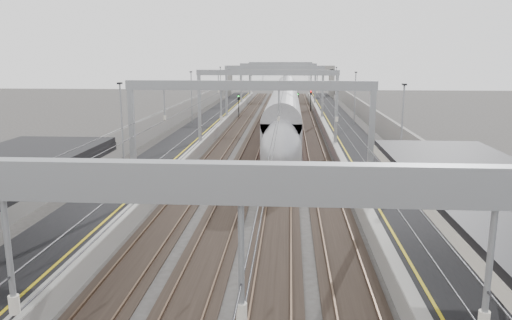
# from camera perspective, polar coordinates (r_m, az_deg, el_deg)

# --- Properties ---
(platform_left) EXTENTS (4.00, 120.00, 1.00)m
(platform_left) POSITION_cam_1_polar(r_m,az_deg,el_deg) (50.51, -7.67, 2.21)
(platform_left) COLOR black
(platform_left) RESTS_ON ground
(platform_right) EXTENTS (4.00, 120.00, 1.00)m
(platform_right) POSITION_cam_1_polar(r_m,az_deg,el_deg) (49.84, 10.67, 1.98)
(platform_right) COLOR black
(platform_right) RESTS_ON ground
(tracks) EXTENTS (11.40, 140.00, 0.20)m
(tracks) POSITION_cam_1_polar(r_m,az_deg,el_deg) (49.61, 1.44, 1.61)
(tracks) COLOR black
(tracks) RESTS_ON ground
(overhead_line) EXTENTS (13.00, 140.00, 6.60)m
(overhead_line) POSITION_cam_1_polar(r_m,az_deg,el_deg) (55.50, 1.77, 9.03)
(overhead_line) COLOR gray
(overhead_line) RESTS_ON platform_left
(overbridge) EXTENTS (22.00, 2.20, 6.90)m
(overbridge) POSITION_cam_1_polar(r_m,az_deg,el_deg) (103.86, 2.79, 9.86)
(overbridge) COLOR gray
(overbridge) RESTS_ON ground
(wall_left) EXTENTS (0.30, 120.00, 3.20)m
(wall_left) POSITION_cam_1_polar(r_m,az_deg,el_deg) (51.07, -11.23, 3.44)
(wall_left) COLOR gray
(wall_left) RESTS_ON ground
(wall_right) EXTENTS (0.30, 120.00, 3.20)m
(wall_right) POSITION_cam_1_polar(r_m,az_deg,el_deg) (50.15, 14.36, 3.15)
(wall_right) COLOR gray
(wall_right) RESTS_ON ground
(train) EXTENTS (2.90, 52.79, 4.57)m
(train) POSITION_cam_1_polar(r_m,az_deg,el_deg) (56.21, 3.29, 5.05)
(train) COLOR maroon
(train) RESTS_ON ground
(signal_green) EXTENTS (0.32, 0.32, 3.48)m
(signal_green) POSITION_cam_1_polar(r_m,az_deg,el_deg) (71.25, -1.99, 6.64)
(signal_green) COLOR black
(signal_green) RESTS_ON ground
(signal_red_near) EXTENTS (0.32, 0.32, 3.48)m
(signal_red_near) POSITION_cam_1_polar(r_m,az_deg,el_deg) (74.72, 4.78, 6.85)
(signal_red_near) COLOR black
(signal_red_near) RESTS_ON ground
(signal_red_far) EXTENTS (0.32, 0.32, 3.48)m
(signal_red_far) POSITION_cam_1_polar(r_m,az_deg,el_deg) (81.04, 6.28, 7.21)
(signal_red_far) COLOR black
(signal_red_far) RESTS_ON ground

